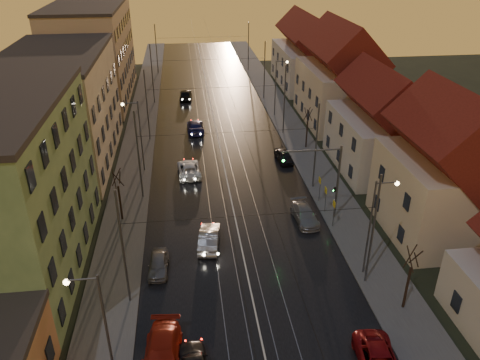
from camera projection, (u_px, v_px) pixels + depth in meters
name	position (u px, v px, depth m)	size (l,w,h in m)	color
road	(217.00, 134.00, 61.23)	(16.00, 120.00, 0.04)	black
sidewalk_left	(140.00, 137.00, 60.12)	(4.00, 120.00, 0.15)	#4C4C4C
sidewalk_right	(292.00, 130.00, 62.30)	(4.00, 120.00, 0.15)	#4C4C4C
tram_rail_0	(200.00, 134.00, 60.98)	(0.06, 120.00, 0.03)	gray
tram_rail_1	(211.00, 134.00, 61.13)	(0.06, 120.00, 0.03)	gray
tram_rail_2	(223.00, 133.00, 61.30)	(0.06, 120.00, 0.03)	gray
tram_rail_3	(234.00, 133.00, 61.45)	(0.06, 120.00, 0.03)	gray
apartment_left_1	(0.00, 195.00, 33.44)	(10.00, 18.00, 13.00)	#5B7D4F
apartment_left_2	(61.00, 110.00, 51.28)	(10.00, 20.00, 12.00)	#B8A78E
apartment_left_3	(93.00, 54.00, 71.97)	(10.00, 24.00, 14.00)	tan
house_right_1	(445.00, 175.00, 38.56)	(8.67, 10.20, 10.80)	beige
house_right_2	(382.00, 128.00, 50.38)	(9.18, 12.24, 9.20)	beige
house_right_3	(340.00, 80.00, 63.06)	(9.18, 14.28, 11.50)	beige
house_right_4	(306.00, 56.00, 79.27)	(9.18, 16.32, 10.00)	beige
catenary_pole_l_1	(123.00, 249.00, 30.92)	(0.16, 0.16, 9.00)	#595B60
catenary_pole_r_1	(373.00, 232.00, 32.80)	(0.16, 0.16, 9.00)	#595B60
catenary_pole_l_2	(139.00, 156.00, 44.14)	(0.16, 0.16, 9.00)	#595B60
catenary_pole_r_2	(316.00, 147.00, 46.01)	(0.16, 0.16, 9.00)	#595B60
catenary_pole_l_3	(147.00, 106.00, 57.35)	(0.16, 0.16, 9.00)	#595B60
catenary_pole_r_3	(284.00, 101.00, 59.22)	(0.16, 0.16, 9.00)	#595B60
catenary_pole_l_4	(152.00, 74.00, 70.56)	(0.16, 0.16, 9.00)	#595B60
catenary_pole_r_4	(264.00, 71.00, 72.44)	(0.16, 0.16, 9.00)	#595B60
catenary_pole_l_5	(156.00, 49.00, 86.42)	(0.16, 0.16, 9.00)	#595B60
catenary_pole_r_5	(248.00, 47.00, 88.30)	(0.16, 0.16, 9.00)	#595B60
street_lamp_0	(99.00, 323.00, 24.52)	(1.75, 0.32, 8.00)	#595B60
street_lamp_1	(375.00, 219.00, 33.55)	(1.75, 0.32, 8.00)	#595B60
street_lamp_2	(137.00, 130.00, 49.19)	(1.75, 0.32, 8.00)	#595B60
street_lamp_3	(278.00, 82.00, 65.27)	(1.75, 0.32, 8.00)	#595B60
traffic_light_mast	(328.00, 174.00, 40.61)	(5.30, 0.32, 7.20)	#595B60
bare_tree_0	(119.00, 196.00, 41.37)	(1.09, 1.09, 5.11)	black
bare_tree_1	(408.00, 280.00, 31.26)	(1.09, 1.09, 5.11)	black
bare_tree_2	(307.00, 129.00, 55.94)	(1.09, 1.09, 5.11)	black
driving_car_1	(209.00, 238.00, 38.71)	(1.58, 4.54, 1.50)	#939498
driving_car_2	(189.00, 169.00, 50.37)	(2.32, 5.02, 1.40)	silver
driving_car_3	(195.00, 127.00, 61.52)	(2.10, 5.17, 1.50)	#1B1D52
driving_car_4	(186.00, 94.00, 74.04)	(1.85, 4.60, 1.57)	black
parked_left_2	(162.00, 356.00, 27.73)	(2.20, 5.40, 1.57)	#9C1E0F
parked_left_3	(158.00, 264.00, 35.80)	(1.47, 3.66, 1.25)	gray
parked_right_1	(305.00, 215.00, 42.14)	(1.81, 4.46, 1.29)	gray
parked_right_2	(284.00, 156.00, 53.36)	(1.53, 3.81, 1.30)	black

